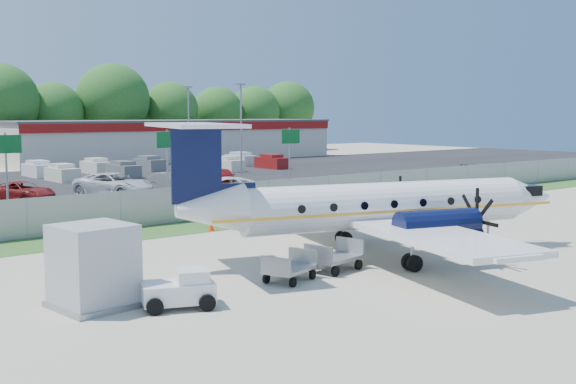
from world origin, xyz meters
TOP-DOWN VIEW (x-y plane):
  - ground at (0.00, 0.00)m, footprint 170.00×170.00m
  - grass_verge at (0.00, 12.00)m, footprint 170.00×4.00m
  - access_road at (0.00, 19.00)m, footprint 170.00×8.00m
  - parking_lot at (0.00, 40.00)m, footprint 170.00×32.00m
  - perimeter_fence at (0.00, 14.00)m, footprint 120.00×0.06m
  - building_east at (26.00, 61.98)m, footprint 44.40×12.40m
  - sign_left at (-8.00, 22.91)m, footprint 1.80×0.26m
  - sign_mid at (3.00, 22.91)m, footprint 1.80×0.26m
  - sign_right at (14.00, 22.91)m, footprint 1.80×0.26m
  - light_pole_ne at (20.00, 38.00)m, footprint 0.90×0.35m
  - light_pole_se at (20.00, 48.00)m, footprint 0.90×0.35m
  - aircraft at (0.08, 0.05)m, footprint 18.82×18.36m
  - pushback_tug at (-10.64, -1.68)m, footprint 2.61×2.30m
  - baggage_cart_near at (-3.24, -0.85)m, footprint 2.43×1.73m
  - baggage_cart_far at (-5.73, -1.14)m, footprint 2.33×1.84m
  - service_container at (-12.77, 0.09)m, footprint 2.61×2.61m
  - cone_starboard_wing at (-1.71, 10.29)m, footprint 0.35×0.35m
  - road_car_mid at (6.14, 20.73)m, footprint 6.61×4.98m
  - road_car_east at (33.65, 17.95)m, footprint 6.04×3.62m
  - parked_car_b at (-4.88, 29.48)m, footprint 4.10×5.43m
  - parked_car_c at (1.57, 28.51)m, footprint 5.14×6.83m
  - parked_car_d at (6.33, 28.18)m, footprint 2.32×4.79m
  - parked_car_e at (11.95, 29.40)m, footprint 3.26×4.86m
  - parked_car_g at (3.29, 34.36)m, footprint 3.04×4.35m
  - far_parking_rows at (0.00, 45.00)m, footprint 56.00×10.00m

SIDE VIEW (x-z plane):
  - ground at x=0.00m, z-range 0.00..0.00m
  - road_car_mid at x=6.14m, z-range -0.83..0.83m
  - road_car_east at x=33.65m, z-range -0.82..0.82m
  - parked_car_b at x=-4.88m, z-range -0.69..0.69m
  - parked_car_c at x=1.57m, z-range -0.86..0.86m
  - parked_car_d at x=6.33m, z-range -0.76..0.76m
  - parked_car_e at x=11.95m, z-range -0.77..0.77m
  - parked_car_g at x=3.29m, z-range -0.69..0.69m
  - far_parking_rows at x=0.00m, z-range -0.80..0.80m
  - grass_verge at x=0.00m, z-range 0.00..0.02m
  - access_road at x=0.00m, z-range 0.00..0.02m
  - parking_lot at x=0.00m, z-range 0.00..0.02m
  - cone_starboard_wing at x=-1.71m, z-range -0.01..0.49m
  - baggage_cart_far at x=-5.73m, z-range -0.04..1.03m
  - baggage_cart_near at x=-3.24m, z-range -0.04..1.12m
  - pushback_tug at x=-10.64m, z-range -0.03..1.19m
  - perimeter_fence at x=0.00m, z-range 0.01..2.00m
  - service_container at x=-12.77m, z-range -0.09..2.56m
  - aircraft at x=0.08m, z-range -0.66..5.10m
  - building_east at x=26.00m, z-range 0.01..5.25m
  - sign_left at x=-8.00m, z-range 1.11..6.11m
  - sign_mid at x=3.00m, z-range 1.11..6.11m
  - sign_right at x=14.00m, z-range 1.11..6.11m
  - light_pole_ne at x=20.00m, z-range 0.69..9.78m
  - light_pole_se at x=20.00m, z-range 0.69..9.78m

